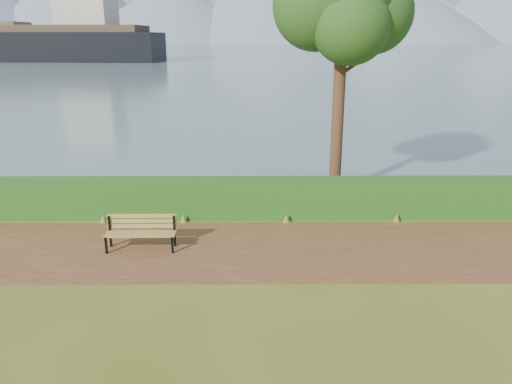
{
  "coord_description": "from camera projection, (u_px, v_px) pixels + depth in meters",
  "views": [
    {
      "loc": [
        0.72,
        -10.23,
        4.66
      ],
      "look_at": [
        0.79,
        1.2,
        1.1
      ],
      "focal_mm": 35.0,
      "sensor_mm": 36.0,
      "label": 1
    }
  ],
  "objects": [
    {
      "name": "mountains",
      "position": [
        240.0,
        6.0,
        390.55
      ],
      "size": [
        585.0,
        190.0,
        70.0
      ],
      "color": "slate",
      "rests_on": "ground"
    },
    {
      "name": "path",
      "position": [
        222.0,
        249.0,
        11.43
      ],
      "size": [
        40.0,
        3.4,
        0.01
      ],
      "primitive_type": "cube",
      "color": "#4F321B",
      "rests_on": "ground"
    },
    {
      "name": "hedge",
      "position": [
        226.0,
        198.0,
        13.48
      ],
      "size": [
        32.0,
        0.85,
        1.0
      ],
      "primitive_type": "cube",
      "color": "#1C4E16",
      "rests_on": "ground"
    },
    {
      "name": "water",
      "position": [
        251.0,
        46.0,
        259.39
      ],
      "size": [
        700.0,
        510.0,
        0.0
      ],
      "primitive_type": "cube",
      "color": "#476072",
      "rests_on": "ground"
    },
    {
      "name": "bench",
      "position": [
        141.0,
        230.0,
        11.35
      ],
      "size": [
        1.59,
        0.48,
        0.79
      ],
      "rotation": [
        0.0,
        0.0,
        0.01
      ],
      "color": "black",
      "rests_on": "ground"
    },
    {
      "name": "ground",
      "position": [
        221.0,
        255.0,
        11.14
      ],
      "size": [
        140.0,
        140.0,
        0.0
      ],
      "primitive_type": "plane",
      "color": "#4B5718",
      "rests_on": "ground"
    }
  ]
}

